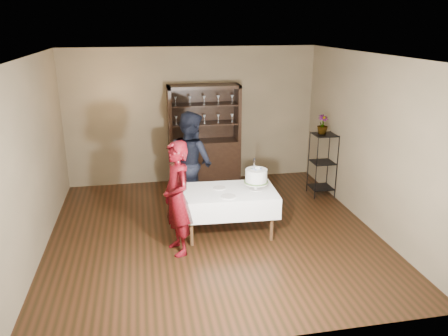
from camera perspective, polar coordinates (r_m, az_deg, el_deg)
The scene contains 14 objects.
floor at distance 6.93m, azimuth -1.39°, elevation -8.46°, with size 5.00×5.00×0.00m, color black.
ceiling at distance 6.19m, azimuth -1.59°, elevation 14.42°, with size 5.00×5.00×0.00m, color silver.
back_wall at distance 8.83m, azimuth -4.16°, elevation 6.78°, with size 5.00×0.02×2.70m, color brown.
wall_left at distance 6.53m, azimuth -23.69°, elevation 0.98°, with size 0.02×5.00×2.70m, color brown.
wall_right at distance 7.25m, azimuth 18.44°, elevation 3.25°, with size 0.02×5.00×2.70m, color brown.
china_hutch at distance 8.79m, azimuth -2.57°, elevation 2.13°, with size 1.40×0.48×2.00m.
plant_etagere at distance 8.37m, azimuth 12.75°, elevation 0.75°, with size 0.42×0.42×1.20m.
cake_table at distance 6.70m, azimuth 0.64°, elevation -4.30°, with size 1.47×0.95×0.71m.
woman at distance 6.10m, azimuth -6.14°, elevation -3.98°, with size 0.60×0.39×1.64m, color #36040A.
man at distance 7.43m, azimuth -4.36°, elevation 0.73°, with size 0.85×0.67×1.76m, color black.
cake at distance 6.62m, azimuth 4.22°, elevation -1.17°, with size 0.37×0.37×0.51m.
plate_near at distance 6.40m, azimuth 0.57°, elevation -3.75°, with size 0.22×0.22×0.01m, color silver.
plate_far at distance 6.72m, azimuth -0.62°, elevation -2.62°, with size 0.19×0.19×0.01m, color silver.
potted_plant at distance 8.21m, azimuth 12.74°, elevation 5.56°, with size 0.20×0.20×0.35m, color #4C6E34.
Camera 1 is at (-1.00, -6.09, 3.15)m, focal length 35.00 mm.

